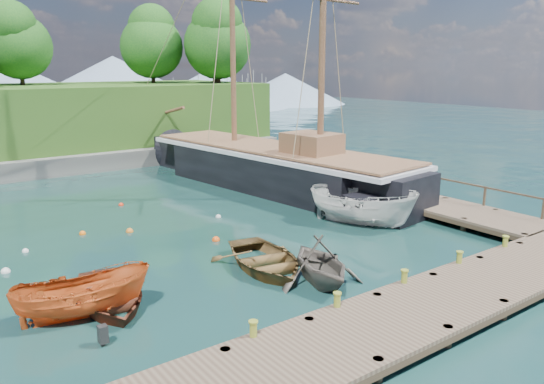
{
  "coord_description": "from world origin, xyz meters",
  "views": [
    {
      "loc": [
        -11.11,
        -15.62,
        7.56
      ],
      "look_at": [
        2.61,
        3.07,
        2.0
      ],
      "focal_mm": 35.0,
      "sensor_mm": 36.0,
      "label": 1
    }
  ],
  "objects_px": {
    "rowboat_0": "(109,305)",
    "motorboat_orange": "(85,318)",
    "cabin_boat_white": "(361,225)",
    "rowboat_1": "(320,283)",
    "schooner": "(274,170)",
    "rowboat_2": "(265,269)"
  },
  "relations": [
    {
      "from": "rowboat_0",
      "to": "schooner",
      "type": "bearing_deg",
      "value": 44.12
    },
    {
      "from": "rowboat_2",
      "to": "cabin_boat_white",
      "type": "relative_size",
      "value": 0.87
    },
    {
      "from": "motorboat_orange",
      "to": "rowboat_2",
      "type": "bearing_deg",
      "value": -79.6
    },
    {
      "from": "motorboat_orange",
      "to": "cabin_boat_white",
      "type": "distance_m",
      "value": 14.05
    },
    {
      "from": "rowboat_1",
      "to": "rowboat_2",
      "type": "height_order",
      "value": "rowboat_1"
    },
    {
      "from": "rowboat_0",
      "to": "schooner",
      "type": "xyz_separation_m",
      "value": [
        14.37,
        10.46,
        1.11
      ]
    },
    {
      "from": "rowboat_1",
      "to": "rowboat_2",
      "type": "xyz_separation_m",
      "value": [
        -0.79,
        2.25,
        0.0
      ]
    },
    {
      "from": "rowboat_1",
      "to": "schooner",
      "type": "xyz_separation_m",
      "value": [
        7.7,
        13.17,
        1.11
      ]
    },
    {
      "from": "rowboat_1",
      "to": "rowboat_2",
      "type": "relative_size",
      "value": 0.75
    },
    {
      "from": "motorboat_orange",
      "to": "schooner",
      "type": "xyz_separation_m",
      "value": [
        15.29,
        10.88,
        1.11
      ]
    },
    {
      "from": "motorboat_orange",
      "to": "cabin_boat_white",
      "type": "relative_size",
      "value": 0.76
    },
    {
      "from": "schooner",
      "to": "rowboat_2",
      "type": "bearing_deg",
      "value": -134.51
    },
    {
      "from": "motorboat_orange",
      "to": "schooner",
      "type": "bearing_deg",
      "value": -43.91
    },
    {
      "from": "rowboat_0",
      "to": "motorboat_orange",
      "type": "height_order",
      "value": "motorboat_orange"
    },
    {
      "from": "rowboat_0",
      "to": "rowboat_1",
      "type": "distance_m",
      "value": 7.2
    },
    {
      "from": "rowboat_0",
      "to": "schooner",
      "type": "height_order",
      "value": "schooner"
    },
    {
      "from": "rowboat_1",
      "to": "cabin_boat_white",
      "type": "height_order",
      "value": "cabin_boat_white"
    },
    {
      "from": "rowboat_1",
      "to": "cabin_boat_white",
      "type": "distance_m",
      "value": 7.57
    },
    {
      "from": "rowboat_1",
      "to": "schooner",
      "type": "distance_m",
      "value": 15.29
    },
    {
      "from": "rowboat_0",
      "to": "motorboat_orange",
      "type": "distance_m",
      "value": 1.01
    },
    {
      "from": "rowboat_0",
      "to": "rowboat_2",
      "type": "relative_size",
      "value": 0.91
    },
    {
      "from": "rowboat_0",
      "to": "cabin_boat_white",
      "type": "height_order",
      "value": "cabin_boat_white"
    }
  ]
}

